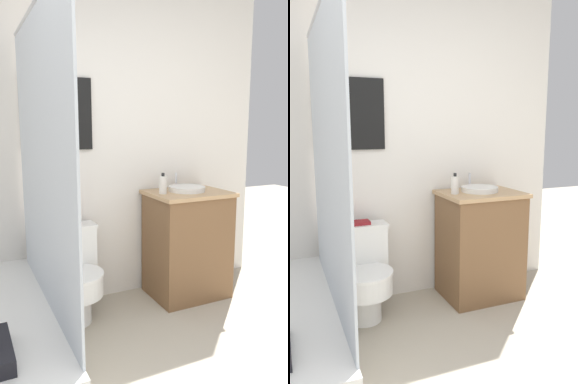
# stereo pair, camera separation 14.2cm
# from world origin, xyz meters

# --- Properties ---
(wall_back) EXTENTS (3.24, 0.07, 2.50)m
(wall_back) POSITION_xyz_m (-0.00, 2.07, 1.25)
(wall_back) COLOR white
(wall_back) RESTS_ON ground_plane
(toilet) EXTENTS (0.44, 0.51, 0.66)m
(toilet) POSITION_xyz_m (-0.16, 1.79, 0.34)
(toilet) COLOR white
(toilet) RESTS_ON ground_plane
(vanity) EXTENTS (0.63, 0.50, 0.86)m
(vanity) POSITION_xyz_m (0.80, 1.78, 0.43)
(vanity) COLOR brown
(vanity) RESTS_ON ground_plane
(sink) EXTENTS (0.29, 0.33, 0.13)m
(sink) POSITION_xyz_m (0.80, 1.80, 0.89)
(sink) COLOR white
(sink) RESTS_ON vanity
(soap_bottle) EXTENTS (0.06, 0.06, 0.16)m
(soap_bottle) POSITION_xyz_m (0.57, 1.78, 0.94)
(soap_bottle) COLOR silver
(soap_bottle) RESTS_ON vanity
(book_on_tank) EXTENTS (0.18, 0.10, 0.02)m
(book_on_tank) POSITION_xyz_m (-0.16, 1.91, 0.68)
(book_on_tank) COLOR maroon
(book_on_tank) RESTS_ON toilet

